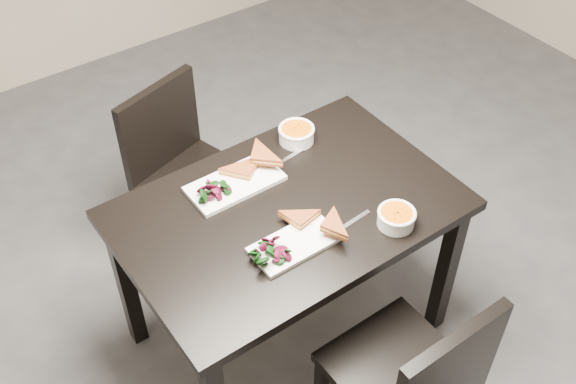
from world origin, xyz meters
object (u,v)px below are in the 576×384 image
object	(u,v)px
table	(288,225)
chair_near	(415,376)
plate_near	(295,244)
plate_far	(235,183)
soup_bowl_near	(396,217)
chair_far	(182,165)
soup_bowl_far	(296,133)

from	to	relation	value
table	chair_near	bearing A→B (deg)	-87.15
plate_near	plate_far	distance (m)	0.37
plate_far	soup_bowl_near	bearing A→B (deg)	-54.72
chair_far	plate_far	distance (m)	0.56
soup_bowl_far	chair_near	bearing A→B (deg)	-102.35
plate_near	plate_far	size ratio (longest dim) A/B	0.86
soup_bowl_near	soup_bowl_far	distance (m)	0.57
chair_near	soup_bowl_far	size ratio (longest dim) A/B	5.89
soup_bowl_near	soup_bowl_far	size ratio (longest dim) A/B	0.94
plate_near	soup_bowl_near	world-z (taller)	soup_bowl_near
table	chair_far	xyz separation A→B (m)	(-0.08, 0.69, -0.17)
table	soup_bowl_far	xyz separation A→B (m)	(0.24, 0.28, 0.14)
plate_far	soup_bowl_far	bearing A→B (deg)	13.11
chair_near	plate_near	bearing A→B (deg)	103.50
table	chair_far	world-z (taller)	chair_far
plate_near	soup_bowl_near	distance (m)	0.37
chair_near	soup_bowl_near	size ratio (longest dim) A/B	6.29
plate_far	soup_bowl_far	distance (m)	0.35
chair_far	soup_bowl_near	size ratio (longest dim) A/B	6.29
table	chair_near	distance (m)	0.69
soup_bowl_near	soup_bowl_far	bearing A→B (deg)	91.12
chair_near	chair_far	size ratio (longest dim) A/B	1.00
table	plate_far	size ratio (longest dim) A/B	3.42
plate_near	plate_far	xyz separation A→B (m)	(-0.00, 0.37, 0.00)
chair_near	soup_bowl_far	bearing A→B (deg)	77.41
chair_near	soup_bowl_far	xyz separation A→B (m)	(0.21, 0.95, 0.30)
soup_bowl_near	soup_bowl_far	xyz separation A→B (m)	(-0.01, 0.57, 0.00)
soup_bowl_near	plate_far	xyz separation A→B (m)	(-0.35, 0.49, -0.03)
plate_near	soup_bowl_far	world-z (taller)	soup_bowl_far
chair_near	plate_near	size ratio (longest dim) A/B	2.80
chair_near	plate_far	size ratio (longest dim) A/B	2.42
chair_near	soup_bowl_far	distance (m)	1.02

